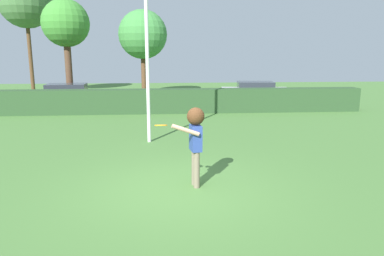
{
  "coord_description": "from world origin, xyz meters",
  "views": [
    {
      "loc": [
        -0.32,
        -7.57,
        2.97
      ],
      "look_at": [
        0.4,
        1.21,
        1.15
      ],
      "focal_mm": 33.7,
      "sensor_mm": 36.0,
      "label": 1
    }
  ],
  "objects_px": {
    "parked_car_silver": "(255,91)",
    "oak_tree": "(66,24)",
    "willow_tree": "(143,35)",
    "person": "(195,135)",
    "frisbee": "(161,125)",
    "lamppost": "(147,29)",
    "parked_car_red": "(67,93)",
    "maple_tree": "(25,1)"
  },
  "relations": [
    {
      "from": "frisbee",
      "to": "lamppost",
      "type": "relative_size",
      "value": 0.04
    },
    {
      "from": "person",
      "to": "frisbee",
      "type": "xyz_separation_m",
      "value": [
        -0.76,
        -0.27,
        0.28
      ]
    },
    {
      "from": "frisbee",
      "to": "maple_tree",
      "type": "distance_m",
      "value": 22.46
    },
    {
      "from": "frisbee",
      "to": "parked_car_red",
      "type": "xyz_separation_m",
      "value": [
        -5.55,
        14.08,
        -0.8
      ]
    },
    {
      "from": "person",
      "to": "parked_car_silver",
      "type": "xyz_separation_m",
      "value": [
        5.12,
        14.53,
        -0.52
      ]
    },
    {
      "from": "parked_car_red",
      "to": "parked_car_silver",
      "type": "distance_m",
      "value": 11.45
    },
    {
      "from": "maple_tree",
      "to": "oak_tree",
      "type": "bearing_deg",
      "value": -47.41
    },
    {
      "from": "willow_tree",
      "to": "maple_tree",
      "type": "relative_size",
      "value": 0.71
    },
    {
      "from": "person",
      "to": "willow_tree",
      "type": "bearing_deg",
      "value": 96.27
    },
    {
      "from": "frisbee",
      "to": "parked_car_red",
      "type": "height_order",
      "value": "frisbee"
    },
    {
      "from": "person",
      "to": "parked_car_silver",
      "type": "bearing_deg",
      "value": 70.59
    },
    {
      "from": "parked_car_silver",
      "to": "willow_tree",
      "type": "relative_size",
      "value": 0.73
    },
    {
      "from": "frisbee",
      "to": "willow_tree",
      "type": "xyz_separation_m",
      "value": [
        -1.29,
        18.9,
        2.79
      ]
    },
    {
      "from": "frisbee",
      "to": "lamppost",
      "type": "bearing_deg",
      "value": 95.43
    },
    {
      "from": "oak_tree",
      "to": "willow_tree",
      "type": "height_order",
      "value": "oak_tree"
    },
    {
      "from": "person",
      "to": "willow_tree",
      "type": "relative_size",
      "value": 0.3
    },
    {
      "from": "oak_tree",
      "to": "lamppost",
      "type": "bearing_deg",
      "value": -64.49
    },
    {
      "from": "parked_car_silver",
      "to": "willow_tree",
      "type": "distance_m",
      "value": 9.0
    },
    {
      "from": "lamppost",
      "to": "parked_car_silver",
      "type": "bearing_deg",
      "value": 58.23
    },
    {
      "from": "person",
      "to": "willow_tree",
      "type": "xyz_separation_m",
      "value": [
        -2.05,
        18.62,
        3.07
      ]
    },
    {
      "from": "oak_tree",
      "to": "willow_tree",
      "type": "distance_m",
      "value": 5.47
    },
    {
      "from": "willow_tree",
      "to": "maple_tree",
      "type": "xyz_separation_m",
      "value": [
        -8.12,
        0.85,
        2.28
      ]
    },
    {
      "from": "oak_tree",
      "to": "person",
      "type": "bearing_deg",
      "value": -67.18
    },
    {
      "from": "frisbee",
      "to": "parked_car_silver",
      "type": "bearing_deg",
      "value": 68.35
    },
    {
      "from": "person",
      "to": "lamppost",
      "type": "height_order",
      "value": "lamppost"
    },
    {
      "from": "frisbee",
      "to": "parked_car_silver",
      "type": "xyz_separation_m",
      "value": [
        5.87,
        14.8,
        -0.8
      ]
    },
    {
      "from": "parked_car_red",
      "to": "maple_tree",
      "type": "distance_m",
      "value": 9.03
    },
    {
      "from": "lamppost",
      "to": "maple_tree",
      "type": "relative_size",
      "value": 0.81
    },
    {
      "from": "parked_car_red",
      "to": "willow_tree",
      "type": "xyz_separation_m",
      "value": [
        4.26,
        4.82,
        3.59
      ]
    },
    {
      "from": "lamppost",
      "to": "parked_car_red",
      "type": "relative_size",
      "value": 1.59
    },
    {
      "from": "parked_car_silver",
      "to": "person",
      "type": "bearing_deg",
      "value": -109.41
    },
    {
      "from": "parked_car_silver",
      "to": "oak_tree",
      "type": "relative_size",
      "value": 0.7
    },
    {
      "from": "frisbee",
      "to": "willow_tree",
      "type": "height_order",
      "value": "willow_tree"
    },
    {
      "from": "lamppost",
      "to": "willow_tree",
      "type": "relative_size",
      "value": 1.14
    },
    {
      "from": "frisbee",
      "to": "lamppost",
      "type": "distance_m",
      "value": 5.15
    },
    {
      "from": "willow_tree",
      "to": "person",
      "type": "bearing_deg",
      "value": -83.73
    },
    {
      "from": "person",
      "to": "oak_tree",
      "type": "xyz_separation_m",
      "value": [
        -6.54,
        15.54,
        3.52
      ]
    },
    {
      "from": "maple_tree",
      "to": "parked_car_silver",
      "type": "bearing_deg",
      "value": -17.95
    },
    {
      "from": "frisbee",
      "to": "willow_tree",
      "type": "bearing_deg",
      "value": 93.91
    },
    {
      "from": "parked_car_silver",
      "to": "frisbee",
      "type": "bearing_deg",
      "value": -111.65
    },
    {
      "from": "person",
      "to": "frisbee",
      "type": "height_order",
      "value": "person"
    },
    {
      "from": "parked_car_red",
      "to": "lamppost",
      "type": "bearing_deg",
      "value": -61.65
    }
  ]
}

